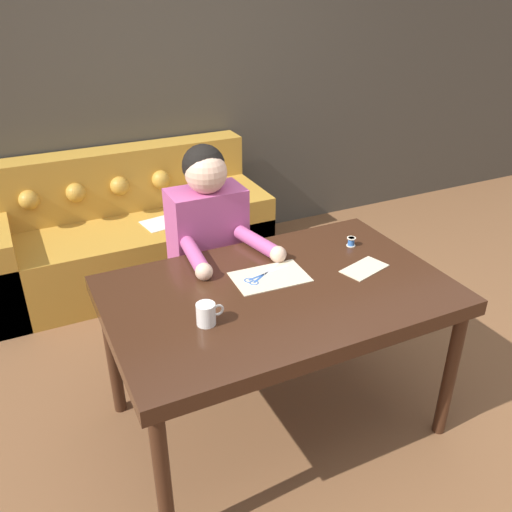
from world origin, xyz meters
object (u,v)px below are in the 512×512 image
dining_table (278,302)px  thread_spool (351,242)px  scissors (260,277)px  mug (206,314)px  person (209,257)px  couch (129,236)px

dining_table → thread_spool: 0.56m
dining_table → scissors: 0.14m
scissors → mug: size_ratio=2.15×
mug → dining_table: bearing=16.6°
mug → scissors: bearing=33.8°
person → mug: (-0.29, -0.74, 0.17)m
couch → thread_spool: couch is taller
person → scissors: bearing=-84.4°
dining_table → person: (-0.08, 0.63, -0.06)m
couch → mug: bearing=-93.1°
couch → scissors: size_ratio=7.71×
person → couch: bearing=100.0°
scissors → couch: bearing=98.6°
couch → scissors: couch is taller
person → thread_spool: 0.75m
couch → person: size_ratio=1.51×
mug → couch: bearing=86.9°
scissors → dining_table: bearing=-74.7°
couch → thread_spool: 1.77m
couch → scissors: (0.24, -1.60, 0.45)m
couch → person: bearing=-80.0°
dining_table → thread_spool: thread_spool is taller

